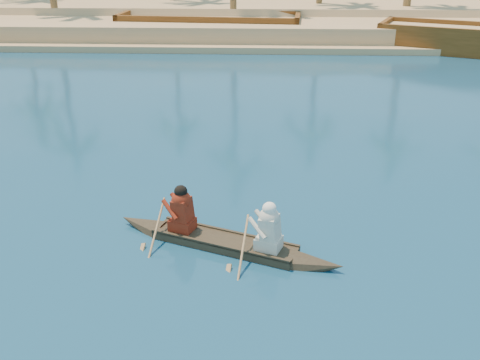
# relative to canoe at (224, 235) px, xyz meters

# --- Properties ---
(ground) EXTENTS (160.00, 160.00, 0.00)m
(ground) POSITION_rel_canoe_xyz_m (-3.89, -1.03, -0.28)
(ground) COLOR navy
(ground) RESTS_ON ground
(sandy_embankment) EXTENTS (150.00, 51.00, 1.50)m
(sandy_embankment) POSITION_rel_canoe_xyz_m (-3.89, 45.86, 0.25)
(sandy_embankment) COLOR tan
(sandy_embankment) RESTS_ON ground
(shrub_cluster) EXTENTS (100.00, 6.00, 2.40)m
(shrub_cluster) POSITION_rel_canoe_xyz_m (-3.89, 30.47, 0.92)
(shrub_cluster) COLOR #213B15
(shrub_cluster) RESTS_ON ground
(canoe) EXTENTS (5.11, 2.51, 1.44)m
(canoe) POSITION_rel_canoe_xyz_m (0.00, 0.00, 0.00)
(canoe) COLOR #392F1F
(canoe) RESTS_ON ground
(barge_mid) EXTENTS (11.95, 4.81, 1.95)m
(barge_mid) POSITION_rel_canoe_xyz_m (-2.77, 25.97, 0.40)
(barge_mid) COLOR brown
(barge_mid) RESTS_ON ground
(barge_right) EXTENTS (11.47, 7.56, 1.82)m
(barge_right) POSITION_rel_canoe_xyz_m (13.09, 21.97, 0.36)
(barge_right) COLOR brown
(barge_right) RESTS_ON ground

